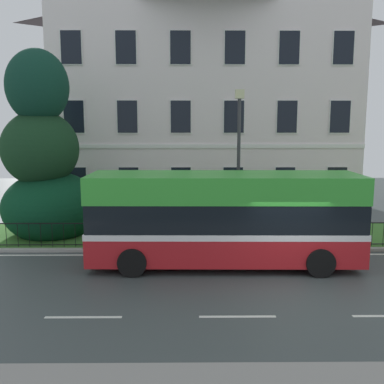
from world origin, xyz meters
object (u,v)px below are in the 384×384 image
Objects in this scene: georgian_townhouse at (204,103)px; litter_bin at (311,227)px; single_decker_bus at (224,218)px; evergreen_tree at (46,168)px; street_lamp_post at (239,155)px.

georgian_townhouse is 14.80× the size of litter_bin.
single_decker_bus is at bearing -143.39° from litter_bin.
georgian_townhouse reaches higher than litter_bin.
evergreen_tree is (-7.20, -8.75, -3.24)m from georgian_townhouse.
single_decker_bus is 1.51× the size of street_lamp_post.
litter_bin is (3.06, -0.13, -3.03)m from street_lamp_post.
street_lamp_post is at bearing -7.16° from evergreen_tree.
single_decker_bus is (0.29, -12.82, -4.60)m from georgian_townhouse.
georgian_townhouse is 11.79m from evergreen_tree.
evergreen_tree is 7.51× the size of litter_bin.
georgian_townhouse is at bearing 96.44° from street_lamp_post.
evergreen_tree reaches higher than single_decker_bus.
single_decker_bus is 8.45× the size of litter_bin.
single_decker_bus is at bearing -105.17° from street_lamp_post.
single_decker_bus reaches higher than litter_bin.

